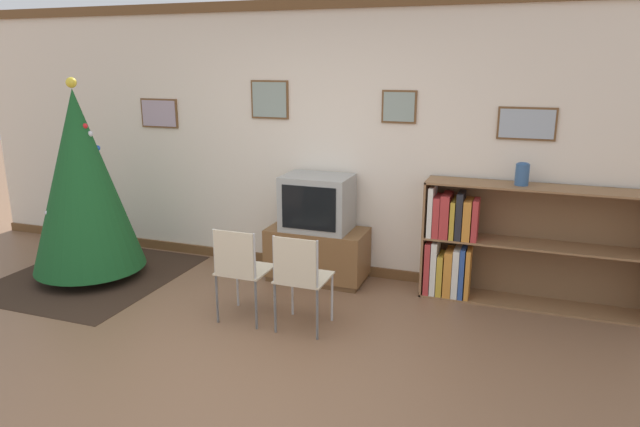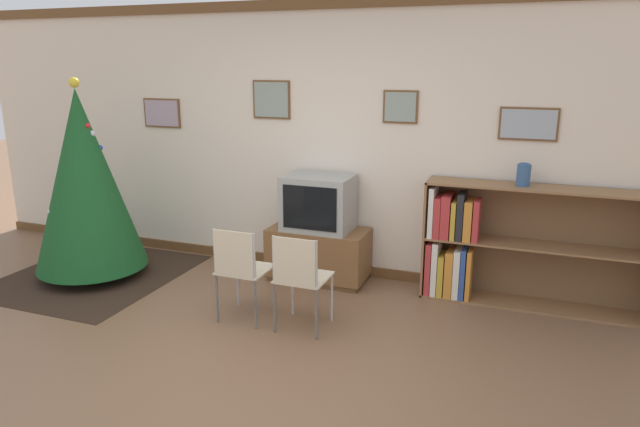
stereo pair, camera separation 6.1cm
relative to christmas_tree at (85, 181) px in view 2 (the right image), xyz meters
name	(u,v)px [view 2 (the right image)]	position (x,y,z in m)	size (l,w,h in m)	color
ground_plane	(212,386)	(2.21, -1.37, -0.99)	(24.00, 24.00, 0.00)	brown
wall_back	(332,141)	(2.21, 1.03, 0.36)	(8.70, 0.11, 2.70)	silver
area_rug	(95,275)	(0.00, 0.00, -0.99)	(1.65, 1.84, 0.01)	#332319
christmas_tree	(85,181)	(0.00, 0.00, 0.00)	(1.08, 1.08, 1.98)	maroon
tv_console	(319,254)	(2.19, 0.72, -0.73)	(0.98, 0.49, 0.53)	brown
television	(318,203)	(2.19, 0.72, -0.20)	(0.66, 0.48, 0.54)	#9E9E99
folding_chair_left	(240,268)	(1.92, -0.40, -0.52)	(0.40, 0.40, 0.82)	beige
folding_chair_right	(299,276)	(2.45, -0.40, -0.52)	(0.40, 0.40, 0.82)	beige
bookshelf	(490,245)	(3.81, 0.80, -0.46)	(1.91, 0.36, 1.09)	olive
vase	(524,174)	(4.04, 0.80, 0.20)	(0.12, 0.12, 0.20)	#335684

